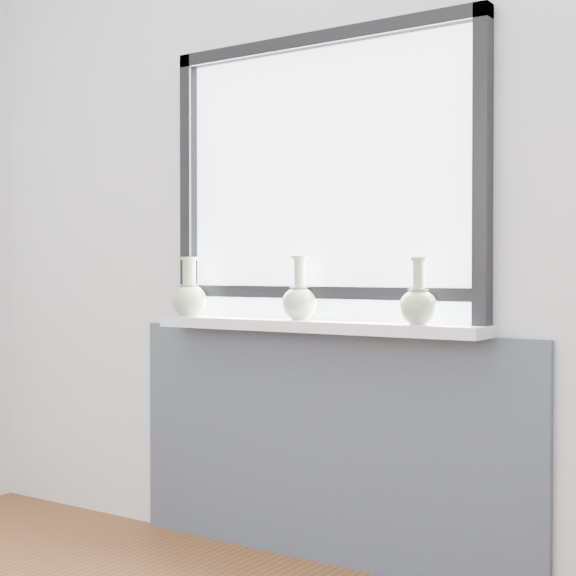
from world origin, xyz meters
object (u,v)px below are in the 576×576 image
Objects in this scene: vase_a at (189,296)px; vase_b at (299,299)px; windowsill at (313,326)px; vase_c at (418,303)px.

vase_b is (0.50, 0.03, -0.00)m from vase_a.
windowsill is 0.44m from vase_c.
windowsill is 5.87× the size of vase_c.
vase_b is at bearing 3.78° from vase_a.
windowsill is at bearing -3.69° from vase_b.
vase_b is 1.04× the size of vase_c.
vase_a and vase_b have the same top height.
vase_c is at bearing -3.27° from vase_b.
windowsill is at bearing 2.97° from vase_a.
vase_c reaches higher than windowsill.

